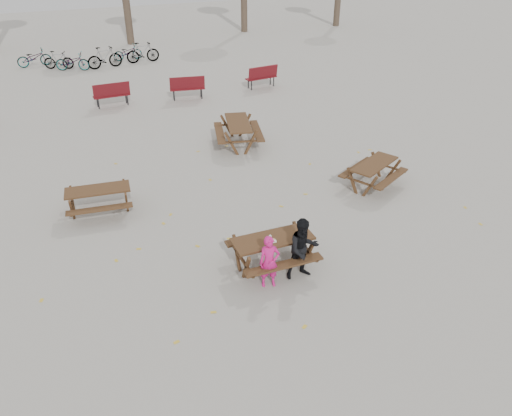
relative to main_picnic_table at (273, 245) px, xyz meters
name	(u,v)px	position (x,y,z in m)	size (l,w,h in m)	color
ground	(272,266)	(0.00, 0.00, -0.59)	(80.00, 80.00, 0.00)	gray
main_picnic_table	(273,245)	(0.00, 0.00, 0.00)	(1.80, 1.45, 0.78)	#332012
food_tray	(272,241)	(-0.08, -0.14, 0.21)	(0.18, 0.11, 0.04)	white
bread_roll	(272,240)	(-0.08, -0.14, 0.25)	(0.14, 0.06, 0.05)	tan
soda_bottle	(270,239)	(-0.11, -0.11, 0.26)	(0.07, 0.07, 0.17)	silver
child	(269,262)	(-0.33, -0.58, 0.02)	(0.44, 0.29, 1.22)	#D61A7A
adult	(303,249)	(0.47, -0.57, 0.14)	(0.71, 0.55, 1.46)	black
picnic_table_east	(373,175)	(4.33, 2.52, -0.22)	(1.71, 1.38, 0.74)	#332012
picnic_table_north	(99,201)	(-3.33, 3.93, -0.23)	(1.67, 1.34, 0.72)	#332012
picnic_table_far	(238,134)	(1.72, 6.89, -0.17)	(1.95, 1.57, 0.84)	#332012
park_bench_row	(140,92)	(-0.61, 12.58, -0.07)	(13.82, 1.46, 1.03)	maroon
bicycle_row	(92,57)	(-1.83, 19.84, -0.10)	(7.32, 2.64, 1.10)	black
fallen_leaves	(252,210)	(0.50, 2.50, -0.58)	(11.00, 11.00, 0.01)	gold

